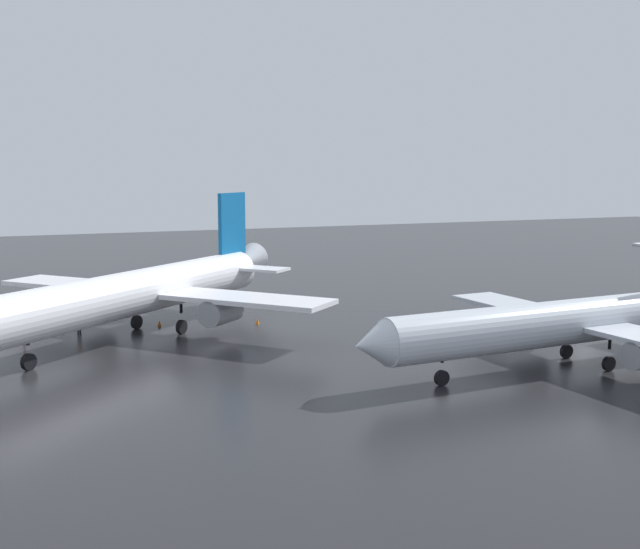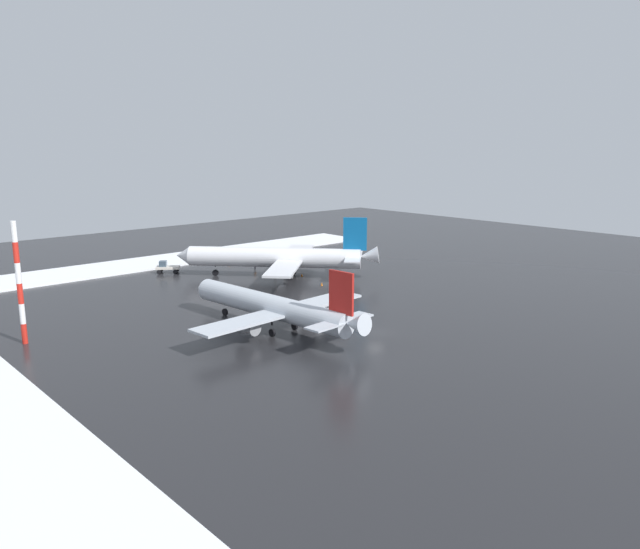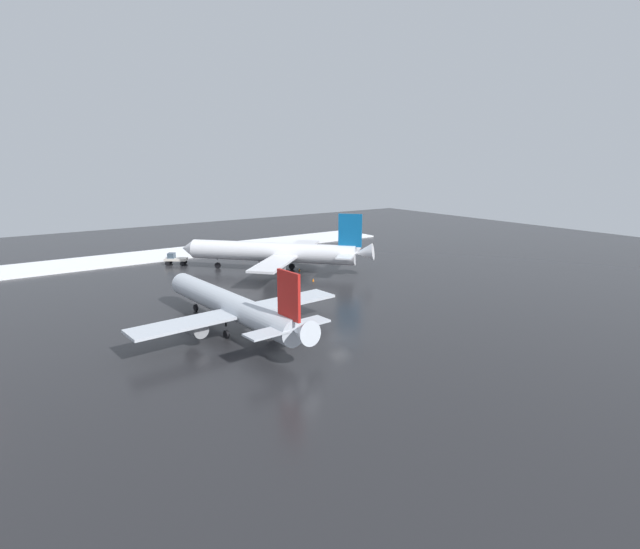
{
  "view_description": "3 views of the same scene",
  "coord_description": "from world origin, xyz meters",
  "views": [
    {
      "loc": [
        -48.41,
        -56.18,
        14.8
      ],
      "look_at": [
        -21.57,
        9.86,
        4.93
      ],
      "focal_mm": 45.0,
      "sensor_mm": 36.0,
      "label": 1
    },
    {
      "loc": [
        56.54,
        -61.47,
        25.84
      ],
      "look_at": [
        -15.16,
        3.37,
        5.3
      ],
      "focal_mm": 35.0,
      "sensor_mm": 36.0,
      "label": 2
    },
    {
      "loc": [
        47.41,
        -36.44,
        22.2
      ],
      "look_at": [
        -14.35,
        7.01,
        4.49
      ],
      "focal_mm": 28.0,
      "sensor_mm": 36.0,
      "label": 3
    }
  ],
  "objects": [
    {
      "name": "ground_plane",
      "position": [
        0.0,
        0.0,
        0.0
      ],
      "size": [
        240.0,
        240.0,
        0.0
      ],
      "primitive_type": "plane",
      "color": "#232326"
    },
    {
      "name": "airplane_foreground_jet",
      "position": [
        -37.15,
        12.49,
        3.93
      ],
      "size": [
        32.48,
        30.56,
        11.9
      ],
      "rotation": [
        0.0,
        0.0,
        3.87
      ],
      "color": "white",
      "rests_on": "ground_plane"
    },
    {
      "name": "airplane_distant_tail",
      "position": [
        -10.17,
        -9.96,
        3.38
      ],
      "size": [
        34.49,
        28.63,
        10.24
      ],
      "rotation": [
        0.0,
        0.0,
        3.22
      ],
      "color": "silver",
      "rests_on": "ground_plane"
    },
    {
      "name": "ground_crew_mid_apron",
      "position": [
        -42.08,
        15.29,
        0.97
      ],
      "size": [
        0.36,
        0.36,
        1.71
      ],
      "rotation": [
        0.0,
        0.0,
        1.84
      ],
      "color": "black",
      "rests_on": "ground_plane"
    },
    {
      "name": "ground_crew_near_tug",
      "position": [
        -46.66,
        13.64,
        0.97
      ],
      "size": [
        0.36,
        0.36,
        1.71
      ],
      "rotation": [
        0.0,
        0.0,
        3.03
      ],
      "color": "black",
      "rests_on": "ground_plane"
    },
    {
      "name": "traffic_cone_near_nose",
      "position": [
        -34.87,
        16.37,
        0.28
      ],
      "size": [
        0.36,
        0.36,
        0.55
      ],
      "primitive_type": "cone",
      "color": "orange",
      "rests_on": "ground_plane"
    },
    {
      "name": "traffic_cone_mid_line",
      "position": [
        -43.26,
        18.23,
        0.28
      ],
      "size": [
        0.36,
        0.36,
        0.55
      ],
      "primitive_type": "cone",
      "color": "orange",
      "rests_on": "ground_plane"
    },
    {
      "name": "traffic_cone_wingtip_side",
      "position": [
        -26.24,
        13.83,
        0.28
      ],
      "size": [
        0.36,
        0.36,
        0.55
      ],
      "primitive_type": "cone",
      "color": "orange",
      "rests_on": "ground_plane"
    }
  ]
}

